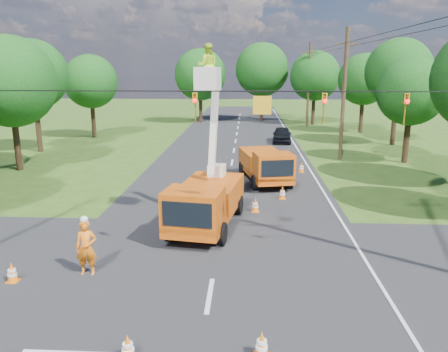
# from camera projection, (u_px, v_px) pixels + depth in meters

# --- Properties ---
(ground) EXTENTS (140.00, 140.00, 0.00)m
(ground) POSITION_uv_depth(u_px,v_px,m) (232.00, 163.00, 33.17)
(ground) COLOR #304B16
(ground) RESTS_ON ground
(road_main) EXTENTS (12.00, 100.00, 0.06)m
(road_main) POSITION_uv_depth(u_px,v_px,m) (232.00, 163.00, 33.17)
(road_main) COLOR black
(road_main) RESTS_ON ground
(road_cross) EXTENTS (56.00, 10.00, 0.07)m
(road_cross) POSITION_uv_depth(u_px,v_px,m) (214.00, 269.00, 15.73)
(road_cross) COLOR black
(road_cross) RESTS_ON ground
(edge_line) EXTENTS (0.12, 90.00, 0.02)m
(edge_line) POSITION_uv_depth(u_px,v_px,m) (306.00, 164.00, 32.89)
(edge_line) COLOR silver
(edge_line) RESTS_ON ground
(bucket_truck) EXTENTS (3.25, 6.51, 8.04)m
(bucket_truck) POSITION_uv_depth(u_px,v_px,m) (206.00, 191.00, 19.36)
(bucket_truck) COLOR #D8570F
(bucket_truck) RESTS_ON ground
(second_truck) EXTENTS (3.37, 6.27, 2.23)m
(second_truck) POSITION_uv_depth(u_px,v_px,m) (265.00, 165.00, 27.26)
(second_truck) COLOR #D8570F
(second_truck) RESTS_ON ground
(ground_worker) EXTENTS (0.77, 0.54, 2.01)m
(ground_worker) POSITION_uv_depth(u_px,v_px,m) (86.00, 248.00, 15.05)
(ground_worker) COLOR orange
(ground_worker) RESTS_ON ground
(distant_car) EXTENTS (2.08, 4.46, 1.48)m
(distant_car) POSITION_uv_depth(u_px,v_px,m) (282.00, 135.00, 42.26)
(distant_car) COLOR black
(distant_car) RESTS_ON ground
(traffic_cone_0) EXTENTS (0.38, 0.38, 0.71)m
(traffic_cone_0) POSITION_uv_depth(u_px,v_px,m) (128.00, 348.00, 10.71)
(traffic_cone_0) COLOR orange
(traffic_cone_0) RESTS_ON ground
(traffic_cone_1) EXTENTS (0.38, 0.38, 0.71)m
(traffic_cone_1) POSITION_uv_depth(u_px,v_px,m) (262.00, 345.00, 10.83)
(traffic_cone_1) COLOR orange
(traffic_cone_1) RESTS_ON ground
(traffic_cone_2) EXTENTS (0.38, 0.38, 0.71)m
(traffic_cone_2) POSITION_uv_depth(u_px,v_px,m) (255.00, 205.00, 21.82)
(traffic_cone_2) COLOR orange
(traffic_cone_2) RESTS_ON ground
(traffic_cone_3) EXTENTS (0.38, 0.38, 0.71)m
(traffic_cone_3) POSITION_uv_depth(u_px,v_px,m) (282.00, 193.00, 23.96)
(traffic_cone_3) COLOR orange
(traffic_cone_3) RESTS_ON ground
(traffic_cone_4) EXTENTS (0.38, 0.38, 0.71)m
(traffic_cone_4) POSITION_uv_depth(u_px,v_px,m) (12.00, 273.00, 14.64)
(traffic_cone_4) COLOR orange
(traffic_cone_4) RESTS_ON ground
(traffic_cone_7) EXTENTS (0.38, 0.38, 0.71)m
(traffic_cone_7) POSITION_uv_depth(u_px,v_px,m) (301.00, 168.00, 30.07)
(traffic_cone_7) COLOR orange
(traffic_cone_7) RESTS_ON ground
(pole_right_mid) EXTENTS (1.80, 0.30, 10.00)m
(pole_right_mid) POSITION_uv_depth(u_px,v_px,m) (344.00, 94.00, 33.44)
(pole_right_mid) COLOR #4C3823
(pole_right_mid) RESTS_ON ground
(pole_right_far) EXTENTS (1.80, 0.30, 10.00)m
(pole_right_far) POSITION_uv_depth(u_px,v_px,m) (309.00, 84.00, 52.83)
(pole_right_far) COLOR #4C3823
(pole_right_far) RESTS_ON ground
(signal_span) EXTENTS (18.00, 0.29, 1.07)m
(signal_span) POSITION_uv_depth(u_px,v_px,m) (281.00, 104.00, 14.19)
(signal_span) COLOR black
(signal_span) RESTS_ON ground
(tree_left_d) EXTENTS (6.20, 6.20, 9.24)m
(tree_left_d) POSITION_uv_depth(u_px,v_px,m) (10.00, 82.00, 29.56)
(tree_left_d) COLOR #382616
(tree_left_d) RESTS_ON ground
(tree_left_e) EXTENTS (5.80, 5.80, 9.41)m
(tree_left_e) POSITION_uv_depth(u_px,v_px,m) (33.00, 75.00, 36.35)
(tree_left_e) COLOR #382616
(tree_left_e) RESTS_ON ground
(tree_left_f) EXTENTS (5.40, 5.40, 8.40)m
(tree_left_f) POSITION_uv_depth(u_px,v_px,m) (91.00, 82.00, 44.20)
(tree_left_f) COLOR #382616
(tree_left_f) RESTS_ON ground
(tree_right_c) EXTENTS (5.00, 5.00, 7.83)m
(tree_right_c) POSITION_uv_depth(u_px,v_px,m) (411.00, 92.00, 32.18)
(tree_right_c) COLOR #382616
(tree_right_c) RESTS_ON ground
(tree_right_d) EXTENTS (6.00, 6.00, 9.70)m
(tree_right_d) POSITION_uv_depth(u_px,v_px,m) (399.00, 72.00, 39.53)
(tree_right_d) COLOR #382616
(tree_right_d) RESTS_ON ground
(tree_right_e) EXTENTS (5.60, 5.60, 8.63)m
(tree_right_e) POSITION_uv_depth(u_px,v_px,m) (364.00, 79.00, 47.54)
(tree_right_e) COLOR #382616
(tree_right_e) RESTS_ON ground
(tree_far_a) EXTENTS (6.60, 6.60, 9.50)m
(tree_far_a) POSITION_uv_depth(u_px,v_px,m) (200.00, 75.00, 56.17)
(tree_far_a) COLOR #382616
(tree_far_a) RESTS_ON ground
(tree_far_b) EXTENTS (7.00, 7.00, 10.32)m
(tree_far_b) POSITION_uv_depth(u_px,v_px,m) (262.00, 70.00, 57.55)
(tree_far_b) COLOR #382616
(tree_far_b) RESTS_ON ground
(tree_far_c) EXTENTS (6.20, 6.20, 9.18)m
(tree_far_c) POSITION_uv_depth(u_px,v_px,m) (315.00, 76.00, 54.48)
(tree_far_c) COLOR #382616
(tree_far_c) RESTS_ON ground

